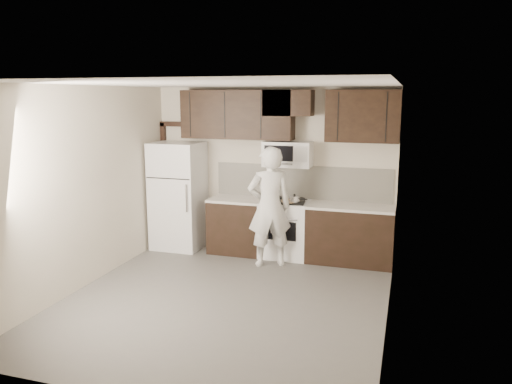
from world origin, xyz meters
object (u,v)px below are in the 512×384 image
at_px(microwave, 288,154).
at_px(person, 269,207).
at_px(stove, 285,228).
at_px(refrigerator, 178,196).

height_order(microwave, person, microwave).
relative_size(stove, microwave, 1.24).
distance_m(stove, person, 0.69).
distance_m(stove, microwave, 1.20).
xyz_separation_m(stove, person, (-0.12, -0.50, 0.45)).
height_order(microwave, refrigerator, microwave).
distance_m(microwave, refrigerator, 2.00).
relative_size(stove, refrigerator, 0.52).
xyz_separation_m(microwave, person, (-0.12, -0.62, -0.74)).
bearing_deg(microwave, stove, -89.90).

